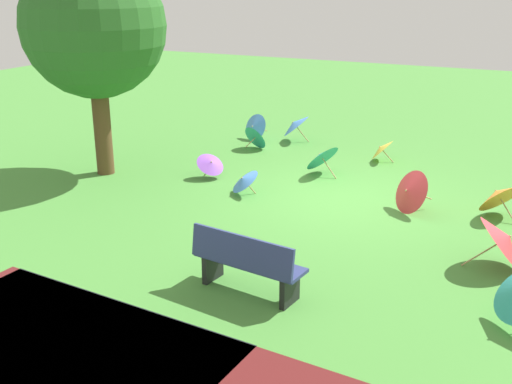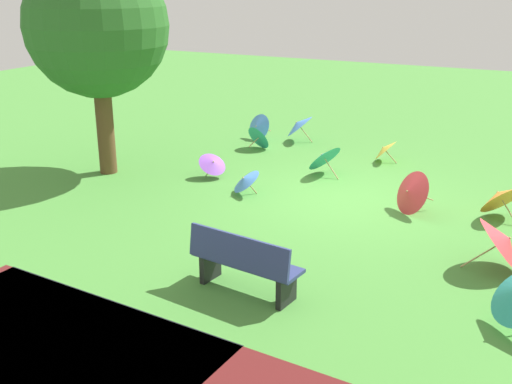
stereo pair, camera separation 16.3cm
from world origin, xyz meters
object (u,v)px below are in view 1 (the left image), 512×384
(parasol_blue_1, at_px, (295,124))
(parasol_purple_0, at_px, (211,163))
(parasol_yellow_0, at_px, (381,148))
(parasol_red_1, at_px, (409,191))
(park_bench, at_px, (247,263))
(parasol_blue_0, at_px, (254,127))
(parasol_blue_2, at_px, (244,180))
(parasol_teal_1, at_px, (256,137))
(shade_tree, at_px, (94,27))
(parasol_orange_1, at_px, (498,195))
(parasol_red_0, at_px, (505,240))
(parasol_teal_0, at_px, (321,156))

(parasol_blue_1, distance_m, parasol_purple_0, 3.74)
(parasol_purple_0, xyz_separation_m, parasol_yellow_0, (-2.95, -2.88, -0.03))
(parasol_red_1, bearing_deg, park_bench, 72.56)
(parasol_blue_0, relative_size, parasol_yellow_0, 1.19)
(parasol_blue_2, bearing_deg, parasol_teal_1, -68.32)
(parasol_red_1, relative_size, parasol_yellow_0, 1.35)
(parasol_yellow_0, xyz_separation_m, parasol_blue_2, (1.84, 3.51, -0.00))
(park_bench, height_order, parasol_purple_0, park_bench)
(shade_tree, relative_size, parasol_orange_1, 4.29)
(parasol_red_1, relative_size, parasol_blue_0, 1.14)
(parasol_teal_1, height_order, parasol_blue_1, parasol_blue_1)
(parasol_purple_0, bearing_deg, parasol_red_0, 162.52)
(parasol_red_0, height_order, parasol_yellow_0, parasol_red_0)
(shade_tree, height_order, parasol_blue_1, shade_tree)
(parasol_red_1, xyz_separation_m, parasol_blue_1, (3.88, -3.88, 0.06))
(parasol_blue_2, bearing_deg, parasol_blue_0, -66.58)
(parasol_blue_0, relative_size, parasol_teal_1, 1.03)
(shade_tree, height_order, parasol_purple_0, shade_tree)
(parasol_teal_1, relative_size, parasol_purple_0, 1.00)
(parasol_teal_1, bearing_deg, shade_tree, 57.16)
(parasol_red_1, height_order, parasol_blue_2, parasol_red_1)
(shade_tree, distance_m, parasol_purple_0, 3.70)
(parasol_red_0, relative_size, parasol_yellow_0, 1.60)
(parasol_blue_2, bearing_deg, park_bench, 117.63)
(park_bench, relative_size, parasol_blue_0, 2.05)
(parasol_teal_0, bearing_deg, parasol_purple_0, 32.21)
(parasol_teal_0, bearing_deg, parasol_red_0, 141.62)
(parasol_blue_0, distance_m, parasol_yellow_0, 3.62)
(parasol_yellow_0, distance_m, parasol_blue_2, 3.96)
(parasol_blue_2, bearing_deg, parasol_teal_0, -115.80)
(parasol_red_0, relative_size, parasol_blue_2, 1.29)
(park_bench, bearing_deg, parasol_red_1, -107.44)
(parasol_teal_1, xyz_separation_m, parasol_yellow_0, (-3.12, -0.27, -0.00))
(parasol_red_0, bearing_deg, parasol_teal_0, -38.38)
(parasol_blue_1, bearing_deg, parasol_red_0, 135.23)
(park_bench, relative_size, parasol_orange_1, 1.51)
(park_bench, xyz_separation_m, shade_tree, (5.30, -3.56, 2.69))
(parasol_red_0, distance_m, parasol_yellow_0, 5.73)
(parasol_teal_1, bearing_deg, parasol_blue_1, -117.55)
(parasol_teal_0, height_order, parasol_orange_1, parasol_orange_1)
(parasol_teal_0, height_order, parasol_teal_1, parasol_teal_0)
(parasol_orange_1, height_order, parasol_purple_0, parasol_orange_1)
(parasol_red_0, height_order, parasol_purple_0, parasol_red_0)
(parasol_teal_0, height_order, parasol_blue_0, parasol_teal_0)
(parasol_purple_0, bearing_deg, parasol_blue_0, -79.43)
(park_bench, relative_size, shade_tree, 0.35)
(parasol_purple_0, bearing_deg, park_bench, 125.31)
(parasol_blue_1, relative_size, parasol_blue_2, 1.15)
(parasol_red_0, relative_size, parasol_teal_1, 1.39)
(parasol_red_0, height_order, parasol_teal_1, parasol_red_0)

